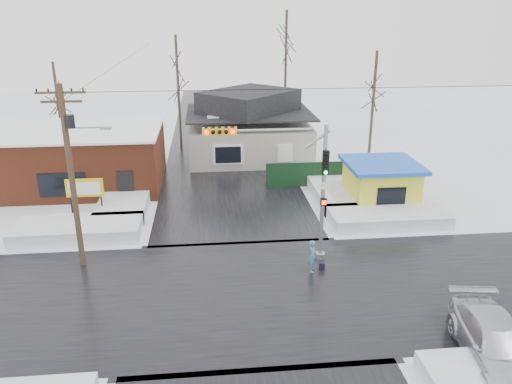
{
  "coord_description": "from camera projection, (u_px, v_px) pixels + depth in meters",
  "views": [
    {
      "loc": [
        -1.58,
        -19.51,
        12.1
      ],
      "look_at": [
        0.89,
        5.05,
        3.0
      ],
      "focal_mm": 35.0,
      "sensor_mm": 36.0,
      "label": 1
    }
  ],
  "objects": [
    {
      "name": "snowbank_nw",
      "position": [
        78.0,
        229.0,
        28.1
      ],
      "size": [
        7.0,
        3.0,
        0.8
      ],
      "primitive_type": "cube",
      "color": "white",
      "rests_on": "ground"
    },
    {
      "name": "tree_far_mid",
      "position": [
        286.0,
        38.0,
        45.95
      ],
      "size": [
        3.0,
        3.0,
        12.0
      ],
      "color": "#332821",
      "rests_on": "ground"
    },
    {
      "name": "road_ew",
      "position": [
        248.0,
        293.0,
        22.55
      ],
      "size": [
        120.0,
        10.0,
        0.02
      ],
      "primitive_type": "cube",
      "color": "black",
      "rests_on": "ground"
    },
    {
      "name": "house",
      "position": [
        249.0,
        127.0,
        42.37
      ],
      "size": [
        10.4,
        8.4,
        5.76
      ],
      "color": "#AEAA9D",
      "rests_on": "ground"
    },
    {
      "name": "brick_building",
      "position": [
        76.0,
        157.0,
        35.73
      ],
      "size": [
        12.2,
        8.2,
        4.12
      ],
      "color": "brown",
      "rests_on": "ground"
    },
    {
      "name": "kiosk",
      "position": [
        381.0,
        183.0,
        32.26
      ],
      "size": [
        4.6,
        4.6,
        2.88
      ],
      "color": "yellow",
      "rests_on": "ground"
    },
    {
      "name": "marquee_sign",
      "position": [
        85.0,
        189.0,
        29.9
      ],
      "size": [
        2.2,
        0.21,
        2.55
      ],
      "color": "black",
      "rests_on": "ground"
    },
    {
      "name": "pedestrian",
      "position": [
        313.0,
        256.0,
        24.15
      ],
      "size": [
        0.5,
        0.66,
        1.64
      ],
      "primitive_type": "imported",
      "rotation": [
        0.0,
        0.0,
        1.38
      ],
      "color": "teal",
      "rests_on": "ground"
    },
    {
      "name": "road_ns",
      "position": [
        248.0,
        293.0,
        22.55
      ],
      "size": [
        10.0,
        120.0,
        0.02
      ],
      "primitive_type": "cube",
      "color": "black",
      "rests_on": "ground"
    },
    {
      "name": "tree_far_west",
      "position": [
        55.0,
        82.0,
        41.44
      ],
      "size": [
        3.0,
        3.0,
        8.0
      ],
      "color": "#332821",
      "rests_on": "ground"
    },
    {
      "name": "traffic_signal",
      "position": [
        292.0,
        176.0,
        23.98
      ],
      "size": [
        6.05,
        0.68,
        7.0
      ],
      "color": "gray",
      "rests_on": "ground"
    },
    {
      "name": "snowbank_nside_e",
      "position": [
        334.0,
        190.0,
        34.27
      ],
      "size": [
        3.0,
        8.0,
        0.8
      ],
      "primitive_type": "cube",
      "color": "white",
      "rests_on": "ground"
    },
    {
      "name": "utility_pole",
      "position": [
        72.0,
        168.0,
        23.31
      ],
      "size": [
        3.15,
        0.44,
        9.0
      ],
      "color": "#382619",
      "rests_on": "ground"
    },
    {
      "name": "shopping_bag",
      "position": [
        322.0,
        267.0,
        24.48
      ],
      "size": [
        0.3,
        0.2,
        0.35
      ],
      "primitive_type": "cube",
      "rotation": [
        0.0,
        0.0,
        -0.29
      ],
      "color": "black",
      "rests_on": "ground"
    },
    {
      "name": "fence",
      "position": [
        321.0,
        174.0,
        35.92
      ],
      "size": [
        8.0,
        0.12,
        1.8
      ],
      "primitive_type": "cube",
      "color": "black",
      "rests_on": "ground"
    },
    {
      "name": "ground",
      "position": [
        248.0,
        293.0,
        22.55
      ],
      "size": [
        120.0,
        120.0,
        0.0
      ],
      "primitive_type": "plane",
      "color": "white",
      "rests_on": "ground"
    },
    {
      "name": "snowbank_ne",
      "position": [
        388.0,
        217.0,
        29.79
      ],
      "size": [
        7.0,
        3.0,
        0.8
      ],
      "primitive_type": "cube",
      "color": "white",
      "rests_on": "ground"
    },
    {
      "name": "tree_far_left",
      "position": [
        177.0,
        59.0,
        43.7
      ],
      "size": [
        3.0,
        3.0,
        10.0
      ],
      "color": "#332821",
      "rests_on": "ground"
    },
    {
      "name": "car",
      "position": [
        497.0,
        345.0,
        17.83
      ],
      "size": [
        2.99,
        5.81,
        1.61
      ],
      "primitive_type": "imported",
      "rotation": [
        0.0,
        0.0,
        -0.14
      ],
      "color": "silver",
      "rests_on": "ground"
    },
    {
      "name": "tree_far_right",
      "position": [
        375.0,
        74.0,
        39.87
      ],
      "size": [
        3.0,
        3.0,
        9.0
      ],
      "color": "#332821",
      "rests_on": "ground"
    },
    {
      "name": "snowbank_nside_w",
      "position": [
        127.0,
        197.0,
        32.96
      ],
      "size": [
        3.0,
        8.0,
        0.8
      ],
      "primitive_type": "cube",
      "color": "white",
      "rests_on": "ground"
    }
  ]
}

